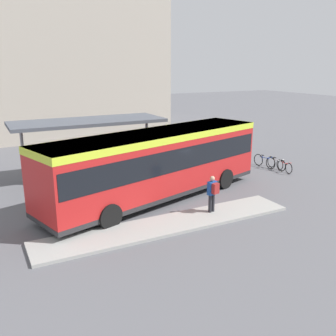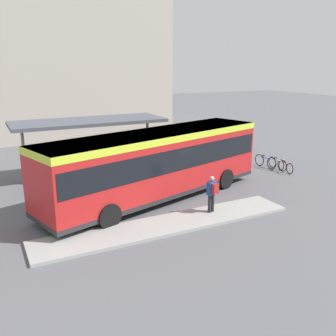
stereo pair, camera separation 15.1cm
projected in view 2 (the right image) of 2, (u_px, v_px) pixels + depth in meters
The scene contains 10 objects.
ground_plane at pixel (157, 199), 17.79m from camera, with size 120.00×120.00×0.00m, color #5B5B60.
curb_island at pixel (168, 224), 14.76m from camera, with size 10.61×1.80×0.12m.
city_bus at pixel (157, 161), 17.30m from camera, with size 11.85×5.72×3.20m.
pedestrian_waiting at pixel (212, 192), 15.60m from camera, with size 0.42×0.46×1.58m.
bicycle_red at pixel (285, 167), 22.15m from camera, with size 0.48×1.52×0.66m.
bicycle_white at pixel (277, 164), 22.73m from camera, with size 0.48×1.63×0.71m.
bicycle_blue at pixel (265, 161), 23.15m from camera, with size 0.48×1.73×0.75m.
station_shelter at pixel (89, 122), 20.66m from camera, with size 8.30×3.12×3.22m.
potted_planter_near_shelter at pixel (107, 178), 18.76m from camera, with size 0.98×0.98×1.33m.
station_building at pixel (53, 56), 33.68m from camera, with size 19.07×10.21×13.94m.
Camera 2 is at (-7.18, -15.16, 6.12)m, focal length 40.00 mm.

